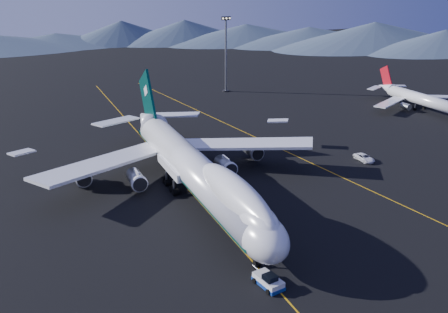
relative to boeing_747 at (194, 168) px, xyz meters
name	(u,v)px	position (x,y,z in m)	size (l,w,h in m)	color
ground	(195,197)	(0.00, -0.03, -5.81)	(500.00, 500.00, 0.00)	black
taxiway_line_main	(195,197)	(0.00, -0.03, -5.80)	(0.25, 220.00, 0.01)	#C88D0B
taxiway_line_side	(302,159)	(30.00, 9.97, -5.80)	(0.25, 200.00, 0.01)	#C88D0B
boeing_747	(194,168)	(0.00, 0.00, 0.00)	(59.62, 72.43, 19.37)	silver
pushback_tug	(268,282)	(-0.75, -31.43, -5.16)	(3.34, 5.07, 2.06)	silver
second_jet	(422,99)	(87.61, 33.32, -2.37)	(35.36, 39.94, 11.37)	silver
service_van	(364,158)	(42.32, 3.11, -5.05)	(2.54, 5.51, 1.53)	white
floodlight_mast	(226,54)	(41.91, 81.95, 7.59)	(3.27, 2.45, 26.45)	black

